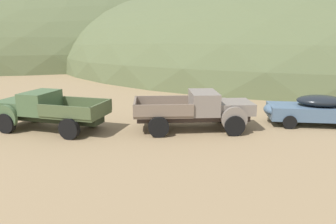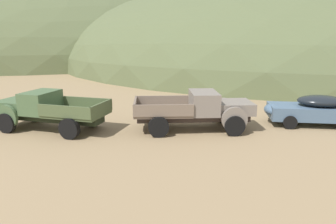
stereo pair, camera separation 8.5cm
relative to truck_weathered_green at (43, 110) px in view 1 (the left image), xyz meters
The scene contains 7 objects.
hill_far_left 67.48m from the truck_weathered_green, 112.62° to the left, with size 88.10×87.17×34.65m, color #56603D.
hill_center 55.66m from the truck_weathered_green, 67.56° to the left, with size 76.49×89.37×28.09m, color #56603D.
truck_weathered_green is the anchor object (origin of this frame).
truck_primer_gray 7.84m from the truck_weathered_green, ahead, with size 5.97×3.11×1.89m.
car_chalk_blue 13.63m from the truck_weathered_green, ahead, with size 4.86×2.25×1.57m.
bush_between_trucks 15.23m from the truck_weathered_green, 15.96° to the left, with size 0.61×0.64×0.46m.
bush_near_barrel 4.34m from the truck_weathered_green, 91.14° to the left, with size 0.89×0.83×0.63m.
Camera 1 is at (10.28, -6.73, 4.50)m, focal length 33.52 mm.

